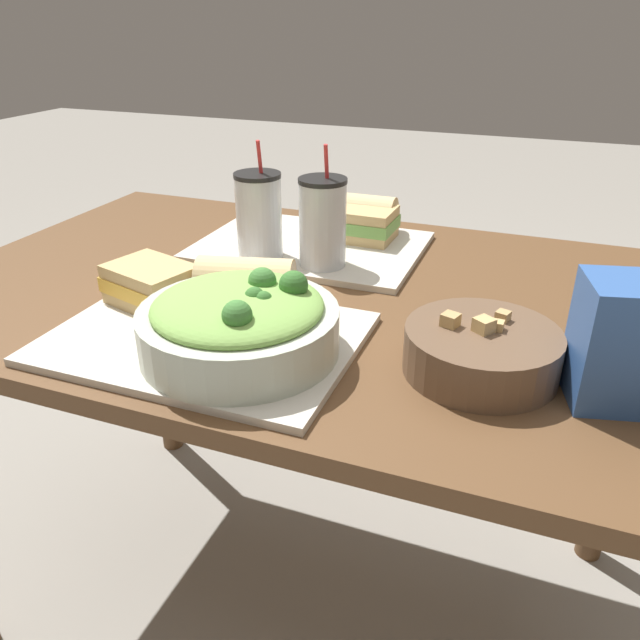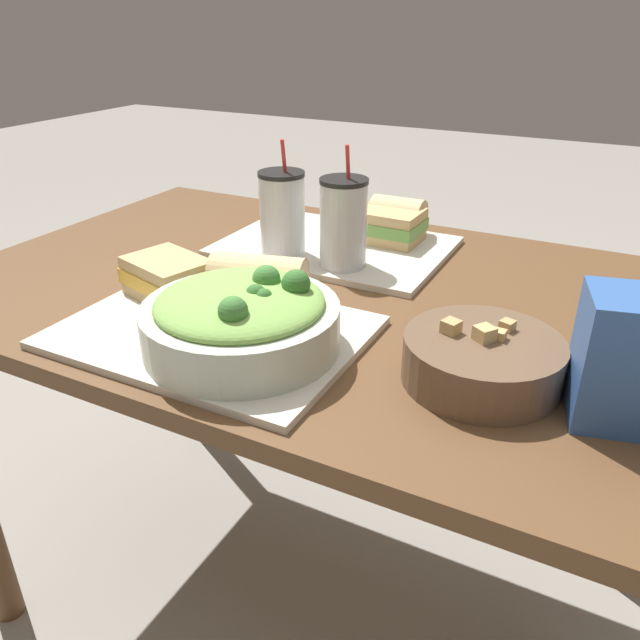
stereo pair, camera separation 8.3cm
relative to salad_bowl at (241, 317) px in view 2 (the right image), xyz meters
The scene contains 14 objects.
ground_plane 0.87m from the salad_bowl, 92.17° to the left, with size 12.00×12.00×0.00m, color gray.
dining_table 0.31m from the salad_bowl, 92.17° to the left, with size 1.32×0.84×0.77m.
tray_near 0.09m from the salad_bowl, 160.95° to the left, with size 0.44×0.32×0.01m.
tray_far 0.45m from the salad_bowl, 99.40° to the left, with size 0.44×0.32×0.01m.
salad_bowl is the anchor object (origin of this frame).
soup_bowl 0.33m from the salad_bowl, 14.84° to the left, with size 0.20×0.20×0.08m.
sandwich_near 0.22m from the salad_bowl, 156.09° to the left, with size 0.16×0.14×0.06m.
baguette_near 0.15m from the salad_bowl, 113.21° to the left, with size 0.17×0.11×0.08m.
sandwich_far 0.51m from the salad_bowl, 88.00° to the left, with size 0.13×0.11×0.06m.
baguette_far 0.56m from the salad_bowl, 88.33° to the left, with size 0.11×0.08×0.08m.
drink_cup_dark 0.37m from the salad_bowl, 111.64° to the left, with size 0.09×0.09×0.22m.
drink_cup_red 0.35m from the salad_bowl, 91.59° to the left, with size 0.09×0.09×0.22m.
chip_bag 0.48m from the salad_bowl, ahead, with size 0.13×0.12×0.16m.
napkin_folded 0.27m from the salad_bowl, 117.39° to the left, with size 0.17×0.16×0.00m.
Camera 2 is at (0.46, -0.89, 1.21)m, focal length 35.00 mm.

